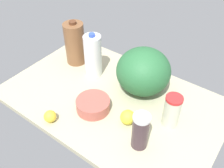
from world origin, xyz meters
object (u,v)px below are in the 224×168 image
at_px(chocolate_milk_jug, 75,43).
at_px(tumbler_cup, 172,111).
at_px(lemon_far_back, 50,116).
at_px(watermelon, 143,71).
at_px(mixing_bowl, 93,105).
at_px(shaker_bottle, 140,131).
at_px(milk_jug, 93,56).
at_px(lemon_near_front, 128,117).

relative_size(chocolate_milk_jug, tumbler_cup, 1.64).
relative_size(chocolate_milk_jug, lemon_far_back, 4.59).
bearing_deg(lemon_far_back, watermelon, 62.94).
xyz_separation_m(watermelon, mixing_bowl, (-0.12, -0.29, -0.10)).
distance_m(watermelon, shaker_bottle, 0.39).
bearing_deg(milk_jug, tumbler_cup, -8.87).
distance_m(watermelon, milk_jug, 0.32).
xyz_separation_m(shaker_bottle, lemon_far_back, (-0.44, -0.14, -0.06)).
distance_m(chocolate_milk_jug, lemon_far_back, 0.53).
xyz_separation_m(watermelon, chocolate_milk_jug, (-0.49, -0.02, 0.01)).
relative_size(milk_jug, shaker_bottle, 1.45).
height_order(tumbler_cup, shaker_bottle, shaker_bottle).
distance_m(milk_jug, lemon_far_back, 0.45).
bearing_deg(watermelon, mixing_bowl, -113.16).
xyz_separation_m(mixing_bowl, lemon_near_front, (0.20, 0.03, 0.01)).
height_order(mixing_bowl, shaker_bottle, shaker_bottle).
bearing_deg(tumbler_cup, mixing_bowl, -157.70).
xyz_separation_m(chocolate_milk_jug, shaker_bottle, (0.68, -0.32, -0.04)).
bearing_deg(watermelon, tumbler_cup, -29.34).
bearing_deg(watermelon, chocolate_milk_jug, -177.98).
distance_m(shaker_bottle, lemon_far_back, 0.46).
relative_size(tumbler_cup, shaker_bottle, 0.92).
distance_m(tumbler_cup, lemon_far_back, 0.60).
bearing_deg(watermelon, lemon_far_back, -117.06).
distance_m(shaker_bottle, lemon_near_front, 0.15).
height_order(lemon_near_front, lemon_far_back, lemon_near_front).
relative_size(chocolate_milk_jug, milk_jug, 1.04).
bearing_deg(tumbler_cup, lemon_far_back, -145.11).
relative_size(watermelon, shaker_bottle, 1.56).
distance_m(chocolate_milk_jug, shaker_bottle, 0.76).
height_order(shaker_bottle, lemon_far_back, shaker_bottle).
xyz_separation_m(watermelon, tumbler_cup, (0.25, -0.14, -0.04)).
bearing_deg(chocolate_milk_jug, watermelon, 2.02).
bearing_deg(shaker_bottle, tumbler_cup, 74.78).
bearing_deg(lemon_near_front, milk_jug, 151.82).
distance_m(watermelon, chocolate_milk_jug, 0.49).
relative_size(milk_jug, lemon_near_front, 3.67).
bearing_deg(lemon_far_back, lemon_near_front, 34.66).
bearing_deg(chocolate_milk_jug, lemon_near_front, -23.18).
distance_m(chocolate_milk_jug, milk_jug, 0.18).
height_order(milk_jug, shaker_bottle, milk_jug).
relative_size(tumbler_cup, lemon_near_front, 2.32).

